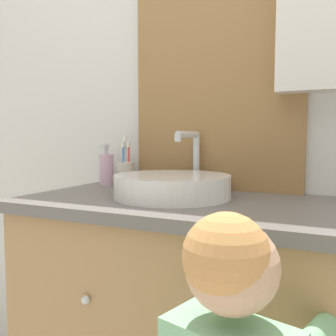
{
  "coord_description": "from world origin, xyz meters",
  "views": [
    {
      "loc": [
        0.35,
        -0.72,
        1.08
      ],
      "look_at": [
        -0.13,
        0.28,
        0.99
      ],
      "focal_mm": 40.0,
      "sensor_mm": 36.0,
      "label": 1
    }
  ],
  "objects": [
    {
      "name": "soap_dispenser",
      "position": [
        -0.51,
        0.52,
        0.95
      ],
      "size": [
        0.06,
        0.06,
        0.16
      ],
      "color": "#CCA3BC",
      "rests_on": "vanity_counter"
    },
    {
      "name": "toothbrush_holder",
      "position": [
        -0.43,
        0.52,
        0.94
      ],
      "size": [
        0.07,
        0.07,
        0.2
      ],
      "color": "beige",
      "rests_on": "vanity_counter"
    },
    {
      "name": "wall_back",
      "position": [
        0.02,
        0.62,
        1.27
      ],
      "size": [
        3.2,
        0.18,
        2.5
      ],
      "color": "silver",
      "rests_on": "ground_plane"
    },
    {
      "name": "sink_basin",
      "position": [
        -0.14,
        0.35,
        0.93
      ],
      "size": [
        0.37,
        0.42,
        0.21
      ],
      "color": "silver",
      "rests_on": "vanity_counter"
    }
  ]
}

